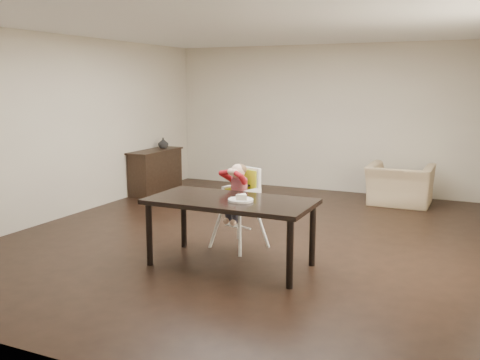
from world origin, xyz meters
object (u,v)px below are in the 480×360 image
at_px(high_chair, 240,189).
at_px(sideboard, 156,171).
at_px(dining_table, 231,206).
at_px(armchair, 400,178).

xyz_separation_m(high_chair, sideboard, (-2.84, 2.41, -0.34)).
bearing_deg(dining_table, high_chair, 105.82).
relative_size(dining_table, high_chair, 1.73).
relative_size(dining_table, armchair, 1.75).
xyz_separation_m(high_chair, armchair, (1.42, 3.25, -0.28)).
height_order(dining_table, armchair, armchair).
bearing_deg(high_chair, armchair, 85.01).
bearing_deg(sideboard, armchair, 11.11).
bearing_deg(sideboard, high_chair, -40.34).
xyz_separation_m(dining_table, armchair, (1.23, 3.91, -0.22)).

